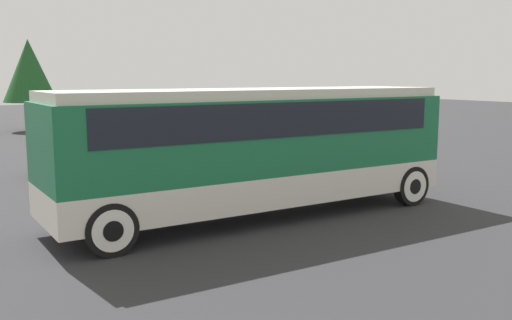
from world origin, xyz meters
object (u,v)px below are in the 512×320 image
(tour_bus, at_px, (259,140))
(parked_car_mid, at_px, (93,154))
(parked_car_far, at_px, (249,146))
(parked_car_near, at_px, (159,165))

(tour_bus, bearing_deg, parked_car_mid, 100.61)
(parked_car_mid, height_order, parked_car_far, parked_car_far)
(parked_car_mid, bearing_deg, parked_car_far, -13.13)
(tour_bus, xyz_separation_m, parked_car_far, (4.04, 7.10, -1.14))
(parked_car_near, xyz_separation_m, parked_car_mid, (-0.94, 3.67, -0.00))
(parked_car_mid, xyz_separation_m, parked_car_far, (5.62, -1.31, 0.04))
(parked_car_near, distance_m, parked_car_mid, 3.79)
(parked_car_near, relative_size, parked_car_far, 0.97)
(parked_car_near, height_order, parked_car_far, parked_car_far)
(tour_bus, distance_m, parked_car_near, 4.92)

